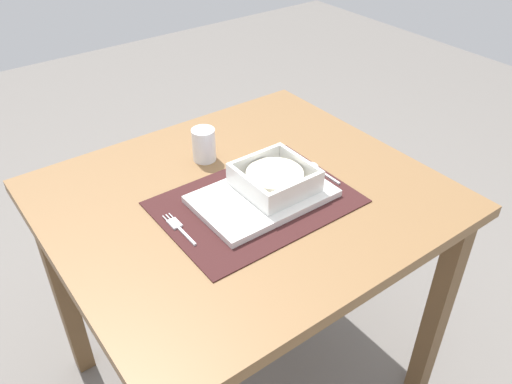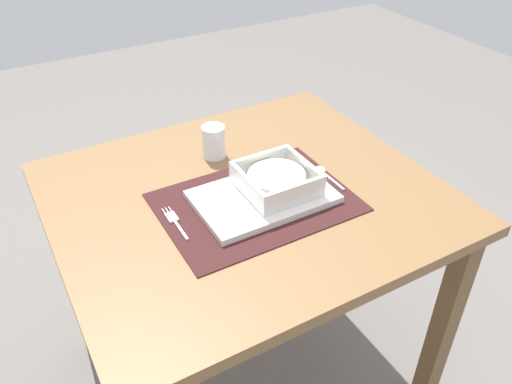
% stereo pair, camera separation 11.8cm
% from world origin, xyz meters
% --- Properties ---
extents(ground_plane, '(6.00, 6.00, 0.00)m').
position_xyz_m(ground_plane, '(0.00, 0.00, 0.00)').
color(ground_plane, slate).
extents(dining_table, '(0.89, 0.79, 0.71)m').
position_xyz_m(dining_table, '(0.00, 0.00, 0.61)').
color(dining_table, brown).
rests_on(dining_table, ground).
extents(placemat, '(0.44, 0.32, 0.00)m').
position_xyz_m(placemat, '(0.00, -0.05, 0.71)').
color(placemat, '#381919').
rests_on(placemat, dining_table).
extents(serving_plate, '(0.31, 0.20, 0.02)m').
position_xyz_m(serving_plate, '(0.02, -0.05, 0.72)').
color(serving_plate, white).
rests_on(serving_plate, placemat).
extents(porridge_bowl, '(0.16, 0.16, 0.05)m').
position_xyz_m(porridge_bowl, '(0.06, -0.04, 0.75)').
color(porridge_bowl, white).
rests_on(porridge_bowl, serving_plate).
extents(fork, '(0.02, 0.13, 0.00)m').
position_xyz_m(fork, '(-0.19, -0.02, 0.71)').
color(fork, silver).
rests_on(fork, placemat).
extents(spoon, '(0.02, 0.11, 0.01)m').
position_xyz_m(spoon, '(0.20, -0.03, 0.72)').
color(spoon, silver).
rests_on(spoon, placemat).
extents(butter_knife, '(0.01, 0.13, 0.01)m').
position_xyz_m(butter_knife, '(0.18, -0.07, 0.72)').
color(butter_knife, black).
rests_on(butter_knife, placemat).
extents(bread_knife, '(0.01, 0.14, 0.01)m').
position_xyz_m(bread_knife, '(0.16, -0.07, 0.72)').
color(bread_knife, '#59331E').
rests_on(bread_knife, placemat).
extents(drinking_glass, '(0.06, 0.06, 0.09)m').
position_xyz_m(drinking_glass, '(0.01, 0.18, 0.75)').
color(drinking_glass, white).
rests_on(drinking_glass, dining_table).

